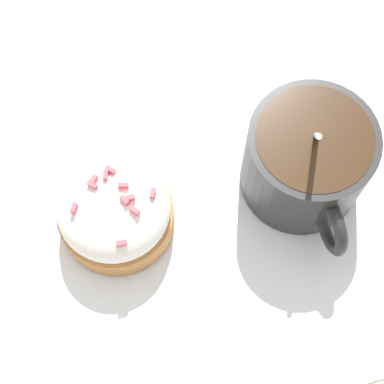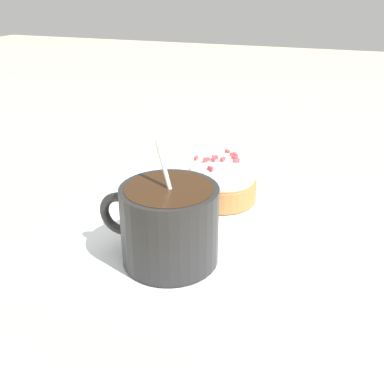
{
  "view_description": "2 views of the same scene",
  "coord_description": "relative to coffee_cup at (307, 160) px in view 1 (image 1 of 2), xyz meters",
  "views": [
    {
      "loc": [
        0.06,
        0.14,
        0.46
      ],
      "look_at": [
        0.01,
        -0.01,
        0.04
      ],
      "focal_mm": 60.0,
      "sensor_mm": 36.0,
      "label": 1
    },
    {
      "loc": [
        -0.4,
        -0.15,
        0.24
      ],
      "look_at": [
        0.0,
        -0.0,
        0.04
      ],
      "focal_mm": 42.0,
      "sensor_mm": 36.0,
      "label": 2
    }
  ],
  "objects": [
    {
      "name": "coffee_cup",
      "position": [
        0.0,
        0.0,
        0.0
      ],
      "size": [
        0.09,
        0.12,
        0.11
      ],
      "color": "black",
      "rests_on": "paper_napkin"
    },
    {
      "name": "paper_napkin",
      "position": [
        0.07,
        0.01,
        -0.04
      ],
      "size": [
        0.34,
        0.3,
        0.0
      ],
      "color": "white",
      "rests_on": "ground_plane"
    },
    {
      "name": "frosted_pastry",
      "position": [
        0.14,
        -0.01,
        -0.02
      ],
      "size": [
        0.08,
        0.08,
        0.06
      ],
      "color": "#B2753D",
      "rests_on": "paper_napkin"
    },
    {
      "name": "ground_plane",
      "position": [
        0.07,
        0.01,
        -0.04
      ],
      "size": [
        3.0,
        3.0,
        0.0
      ],
      "primitive_type": "plane",
      "color": "#C6B793"
    }
  ]
}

